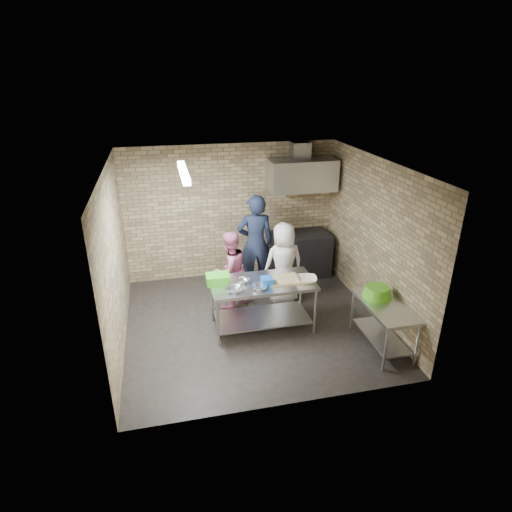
# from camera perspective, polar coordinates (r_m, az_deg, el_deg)

# --- Properties ---
(floor) EXTENTS (4.20, 4.20, 0.00)m
(floor) POSITION_cam_1_polar(r_m,az_deg,el_deg) (7.44, -0.41, -8.82)
(floor) COLOR black
(floor) RESTS_ON ground
(ceiling) EXTENTS (4.20, 4.20, 0.00)m
(ceiling) POSITION_cam_1_polar(r_m,az_deg,el_deg) (6.41, -0.48, 12.00)
(ceiling) COLOR black
(ceiling) RESTS_ON ground
(back_wall) EXTENTS (4.20, 0.06, 2.70)m
(back_wall) POSITION_cam_1_polar(r_m,az_deg,el_deg) (8.65, -3.32, 5.84)
(back_wall) COLOR tan
(back_wall) RESTS_ON ground
(front_wall) EXTENTS (4.20, 0.06, 2.70)m
(front_wall) POSITION_cam_1_polar(r_m,az_deg,el_deg) (5.09, 4.46, -7.78)
(front_wall) COLOR tan
(front_wall) RESTS_ON ground
(left_wall) EXTENTS (0.06, 4.00, 2.70)m
(left_wall) POSITION_cam_1_polar(r_m,az_deg,el_deg) (6.72, -18.22, -0.79)
(left_wall) COLOR tan
(left_wall) RESTS_ON ground
(right_wall) EXTENTS (0.06, 4.00, 2.70)m
(right_wall) POSITION_cam_1_polar(r_m,az_deg,el_deg) (7.51, 15.41, 2.16)
(right_wall) COLOR tan
(right_wall) RESTS_ON ground
(prep_table) EXTENTS (1.68, 0.84, 0.84)m
(prep_table) POSITION_cam_1_polar(r_m,az_deg,el_deg) (7.12, 0.83, -6.47)
(prep_table) COLOR silver
(prep_table) RESTS_ON floor
(side_counter) EXTENTS (0.60, 1.20, 0.75)m
(side_counter) POSITION_cam_1_polar(r_m,az_deg,el_deg) (6.95, 16.47, -8.83)
(side_counter) COLOR silver
(side_counter) RESTS_ON floor
(stove) EXTENTS (1.20, 0.70, 0.90)m
(stove) POSITION_cam_1_polar(r_m,az_deg,el_deg) (8.96, 5.74, 0.25)
(stove) COLOR black
(stove) RESTS_ON floor
(range_hood) EXTENTS (1.30, 0.60, 0.60)m
(range_hood) POSITION_cam_1_polar(r_m,az_deg,el_deg) (8.49, 6.09, 10.65)
(range_hood) COLOR silver
(range_hood) RESTS_ON back_wall
(hood_duct) EXTENTS (0.35, 0.30, 0.30)m
(hood_duct) POSITION_cam_1_polar(r_m,az_deg,el_deg) (8.54, 5.89, 13.82)
(hood_duct) COLOR #A5A8AD
(hood_duct) RESTS_ON back_wall
(wall_shelf) EXTENTS (0.80, 0.20, 0.04)m
(wall_shelf) POSITION_cam_1_polar(r_m,az_deg,el_deg) (8.81, 7.52, 9.85)
(wall_shelf) COLOR #3F2B19
(wall_shelf) RESTS_ON back_wall
(fluorescent_fixture) EXTENTS (0.10, 1.25, 0.08)m
(fluorescent_fixture) POSITION_cam_1_polar(r_m,az_deg,el_deg) (6.29, -9.59, 10.89)
(fluorescent_fixture) COLOR white
(fluorescent_fixture) RESTS_ON ceiling
(green_crate) EXTENTS (0.37, 0.28, 0.15)m
(green_crate) POSITION_cam_1_polar(r_m,az_deg,el_deg) (6.88, -5.07, -3.05)
(green_crate) COLOR green
(green_crate) RESTS_ON prep_table
(blue_tub) EXTENTS (0.19, 0.19, 0.12)m
(blue_tub) POSITION_cam_1_polar(r_m,az_deg,el_deg) (6.82, 1.46, -3.34)
(blue_tub) COLOR blue
(blue_tub) RESTS_ON prep_table
(cutting_board) EXTENTS (0.51, 0.39, 0.03)m
(cutting_board) POSITION_cam_1_polar(r_m,az_deg,el_deg) (6.98, 3.69, -3.14)
(cutting_board) COLOR #D6C07C
(cutting_board) RESTS_ON prep_table
(mixing_bowl_a) EXTENTS (0.32, 0.32, 0.06)m
(mixing_bowl_a) POSITION_cam_1_polar(r_m,az_deg,el_deg) (6.64, -2.95, -4.42)
(mixing_bowl_a) COLOR #B8BCC0
(mixing_bowl_a) RESTS_ON prep_table
(mixing_bowl_b) EXTENTS (0.24, 0.24, 0.06)m
(mixing_bowl_b) POSITION_cam_1_polar(r_m,az_deg,el_deg) (6.89, -1.67, -3.30)
(mixing_bowl_b) COLOR silver
(mixing_bowl_b) RESTS_ON prep_table
(mixing_bowl_c) EXTENTS (0.29, 0.29, 0.06)m
(mixing_bowl_c) POSITION_cam_1_polar(r_m,az_deg,el_deg) (6.70, 0.46, -4.16)
(mixing_bowl_c) COLOR silver
(mixing_bowl_c) RESTS_ON prep_table
(ceramic_bowl) EXTENTS (0.39, 0.39, 0.08)m
(ceramic_bowl) POSITION_cam_1_polar(r_m,az_deg,el_deg) (6.96, 6.76, -3.12)
(ceramic_bowl) COLOR beige
(ceramic_bowl) RESTS_ON prep_table
(green_basin) EXTENTS (0.46, 0.46, 0.17)m
(green_basin) POSITION_cam_1_polar(r_m,az_deg,el_deg) (6.90, 15.79, -4.57)
(green_basin) COLOR #59C626
(green_basin) RESTS_ON side_counter
(bottle_red) EXTENTS (0.07, 0.07, 0.18)m
(bottle_red) POSITION_cam_1_polar(r_m,az_deg,el_deg) (8.70, 5.98, 10.50)
(bottle_red) COLOR #B22619
(bottle_red) RESTS_ON wall_shelf
(bottle_green) EXTENTS (0.06, 0.06, 0.15)m
(bottle_green) POSITION_cam_1_polar(r_m,az_deg,el_deg) (8.84, 8.48, 10.48)
(bottle_green) COLOR green
(bottle_green) RESTS_ON wall_shelf
(man_navy) EXTENTS (0.73, 0.50, 1.91)m
(man_navy) POSITION_cam_1_polar(r_m,az_deg,el_deg) (8.12, -0.08, 1.66)
(man_navy) COLOR black
(man_navy) RESTS_ON floor
(woman_pink) EXTENTS (0.87, 0.81, 1.43)m
(woman_pink) POSITION_cam_1_polar(r_m,az_deg,el_deg) (7.61, -3.51, -1.89)
(woman_pink) COLOR #CA6B93
(woman_pink) RESTS_ON floor
(woman_white) EXTENTS (0.79, 0.56, 1.53)m
(woman_white) POSITION_cam_1_polar(r_m,az_deg,el_deg) (7.76, 3.66, -1.00)
(woman_white) COLOR white
(woman_white) RESTS_ON floor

